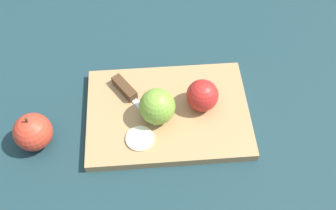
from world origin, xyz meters
TOP-DOWN VIEW (x-y plane):
  - ground_plane at (0.00, 0.00)m, footprint 4.00×4.00m
  - cutting_board at (0.00, 0.00)m, footprint 0.36×0.28m
  - apple_half_left at (-0.07, -0.02)m, footprint 0.07×0.07m
  - apple_half_right at (0.02, 0.02)m, footprint 0.07×0.07m
  - knife at (0.09, -0.04)m, footprint 0.11×0.12m
  - apple_slice at (0.05, 0.07)m, footprint 0.06×0.06m
  - apple_whole at (0.26, 0.07)m, footprint 0.08×0.08m

SIDE VIEW (x-z plane):
  - ground_plane at x=0.00m, z-range 0.00..0.00m
  - cutting_board at x=0.00m, z-range 0.00..0.02m
  - apple_slice at x=0.05m, z-range 0.02..0.03m
  - knife at x=0.09m, z-range 0.02..0.04m
  - apple_whole at x=0.26m, z-range -0.01..0.08m
  - apple_half_left at x=-0.07m, z-range 0.02..0.09m
  - apple_half_right at x=0.02m, z-range 0.02..0.09m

